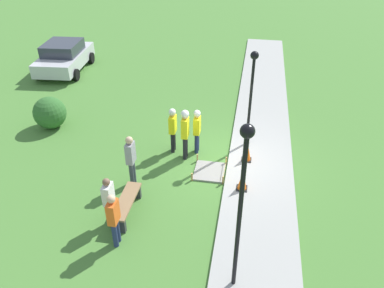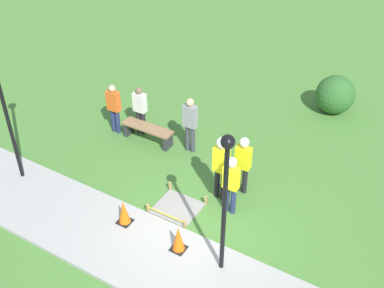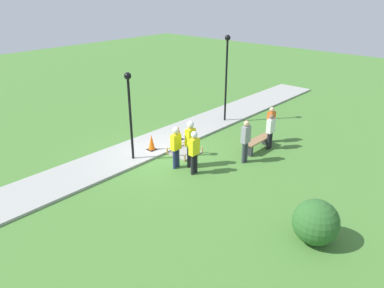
{
  "view_description": "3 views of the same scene",
  "coord_description": "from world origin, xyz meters",
  "px_view_note": "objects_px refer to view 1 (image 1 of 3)",
  "views": [
    {
      "loc": [
        -10.89,
        -0.6,
        7.69
      ],
      "look_at": [
        -0.93,
        1.15,
        1.16
      ],
      "focal_mm": 35.0,
      "sensor_mm": 36.0,
      "label": 1
    },
    {
      "loc": [
        4.19,
        -7.0,
        8.56
      ],
      "look_at": [
        -1.26,
        2.07,
        0.96
      ],
      "focal_mm": 45.0,
      "sensor_mm": 36.0,
      "label": 2
    },
    {
      "loc": [
        9.83,
        10.47,
        6.7
      ],
      "look_at": [
        -0.53,
        1.22,
        0.73
      ],
      "focal_mm": 35.0,
      "sensor_mm": 36.0,
      "label": 3
    }
  ],
  "objects_px": {
    "worker_trainee": "(185,130)",
    "parked_car_silver": "(64,57)",
    "traffic_cone_far_patch": "(247,152)",
    "park_bench": "(127,204)",
    "worker_assistant": "(173,127)",
    "worker_supervisor": "(197,128)",
    "bystander_in_white_shirt": "(131,158)",
    "lamppost_near": "(252,85)",
    "lamppost_far": "(242,192)",
    "bystander_in_orange_shirt": "(114,217)",
    "bystander_in_gray_shirt": "(109,199)",
    "traffic_cone_near_patch": "(243,180)"
  },
  "relations": [
    {
      "from": "worker_trainee",
      "to": "parked_car_silver",
      "type": "height_order",
      "value": "worker_trainee"
    },
    {
      "from": "parked_car_silver",
      "to": "traffic_cone_far_patch",
      "type": "bearing_deg",
      "value": -129.35
    },
    {
      "from": "park_bench",
      "to": "worker_assistant",
      "type": "xyz_separation_m",
      "value": [
        3.48,
        -0.62,
        0.67
      ]
    },
    {
      "from": "worker_supervisor",
      "to": "worker_assistant",
      "type": "relative_size",
      "value": 0.98
    },
    {
      "from": "bystander_in_white_shirt",
      "to": "lamppost_near",
      "type": "xyz_separation_m",
      "value": [
        2.92,
        -3.49,
        1.44
      ]
    },
    {
      "from": "park_bench",
      "to": "lamppost_far",
      "type": "distance_m",
      "value": 4.57
    },
    {
      "from": "lamppost_near",
      "to": "parked_car_silver",
      "type": "relative_size",
      "value": 0.85
    },
    {
      "from": "worker_assistant",
      "to": "lamppost_near",
      "type": "bearing_deg",
      "value": -72.96
    },
    {
      "from": "traffic_cone_far_patch",
      "to": "worker_supervisor",
      "type": "xyz_separation_m",
      "value": [
        0.37,
        1.83,
        0.56
      ]
    },
    {
      "from": "worker_trainee",
      "to": "park_bench",
      "type": "bearing_deg",
      "value": 159.88
    },
    {
      "from": "bystander_in_orange_shirt",
      "to": "lamppost_near",
      "type": "distance_m",
      "value": 6.46
    },
    {
      "from": "traffic_cone_far_patch",
      "to": "lamppost_near",
      "type": "relative_size",
      "value": 0.2
    },
    {
      "from": "bystander_in_orange_shirt",
      "to": "bystander_in_white_shirt",
      "type": "distance_m",
      "value": 2.54
    },
    {
      "from": "traffic_cone_far_patch",
      "to": "lamppost_far",
      "type": "relative_size",
      "value": 0.16
    },
    {
      "from": "park_bench",
      "to": "worker_supervisor",
      "type": "height_order",
      "value": "worker_supervisor"
    },
    {
      "from": "park_bench",
      "to": "parked_car_silver",
      "type": "height_order",
      "value": "parked_car_silver"
    },
    {
      "from": "traffic_cone_far_patch",
      "to": "bystander_in_orange_shirt",
      "type": "distance_m",
      "value": 5.43
    },
    {
      "from": "traffic_cone_far_patch",
      "to": "bystander_in_gray_shirt",
      "type": "xyz_separation_m",
      "value": [
        -3.66,
        3.6,
        0.45
      ]
    },
    {
      "from": "bystander_in_orange_shirt",
      "to": "bystander_in_white_shirt",
      "type": "xyz_separation_m",
      "value": [
        2.52,
        0.34,
        0.08
      ]
    },
    {
      "from": "bystander_in_gray_shirt",
      "to": "bystander_in_white_shirt",
      "type": "bearing_deg",
      "value": -1.65
    },
    {
      "from": "worker_supervisor",
      "to": "bystander_in_white_shirt",
      "type": "distance_m",
      "value": 2.8
    },
    {
      "from": "park_bench",
      "to": "lamppost_far",
      "type": "xyz_separation_m",
      "value": [
        -1.94,
        -3.26,
        2.54
      ]
    },
    {
      "from": "traffic_cone_near_patch",
      "to": "worker_trainee",
      "type": "distance_m",
      "value": 2.69
    },
    {
      "from": "park_bench",
      "to": "lamppost_far",
      "type": "relative_size",
      "value": 0.38
    },
    {
      "from": "bystander_in_white_shirt",
      "to": "parked_car_silver",
      "type": "xyz_separation_m",
      "value": [
        8.75,
        6.54,
        -0.23
      ]
    },
    {
      "from": "bystander_in_orange_shirt",
      "to": "lamppost_near",
      "type": "bearing_deg",
      "value": -30.07
    },
    {
      "from": "parked_car_silver",
      "to": "traffic_cone_near_patch",
      "type": "bearing_deg",
      "value": -135.27
    },
    {
      "from": "lamppost_near",
      "to": "lamppost_far",
      "type": "xyz_separation_m",
      "value": [
        -6.22,
        -0.02,
        0.44
      ]
    },
    {
      "from": "worker_supervisor",
      "to": "bystander_in_white_shirt",
      "type": "relative_size",
      "value": 0.95
    },
    {
      "from": "worker_supervisor",
      "to": "worker_trainee",
      "type": "height_order",
      "value": "worker_trainee"
    },
    {
      "from": "bystander_in_white_shirt",
      "to": "lamppost_far",
      "type": "xyz_separation_m",
      "value": [
        -3.3,
        -3.51,
        1.88
      ]
    },
    {
      "from": "park_bench",
      "to": "worker_trainee",
      "type": "relative_size",
      "value": 0.87
    },
    {
      "from": "worker_trainee",
      "to": "parked_car_silver",
      "type": "distance_m",
      "value": 10.59
    },
    {
      "from": "bystander_in_orange_shirt",
      "to": "lamppost_near",
      "type": "relative_size",
      "value": 0.47
    },
    {
      "from": "worker_supervisor",
      "to": "parked_car_silver",
      "type": "xyz_separation_m",
      "value": [
        6.55,
        8.26,
        -0.22
      ]
    },
    {
      "from": "traffic_cone_far_patch",
      "to": "lamppost_near",
      "type": "distance_m",
      "value": 2.28
    },
    {
      "from": "traffic_cone_near_patch",
      "to": "worker_trainee",
      "type": "xyz_separation_m",
      "value": [
        1.51,
        2.1,
        0.73
      ]
    },
    {
      "from": "worker_supervisor",
      "to": "bystander_in_white_shirt",
      "type": "bearing_deg",
      "value": 142.06
    },
    {
      "from": "worker_trainee",
      "to": "parked_car_silver",
      "type": "relative_size",
      "value": 0.46
    },
    {
      "from": "worker_supervisor",
      "to": "worker_assistant",
      "type": "distance_m",
      "value": 0.86
    },
    {
      "from": "bystander_in_orange_shirt",
      "to": "bystander_in_white_shirt",
      "type": "relative_size",
      "value": 0.93
    },
    {
      "from": "traffic_cone_near_patch",
      "to": "lamppost_near",
      "type": "height_order",
      "value": "lamppost_near"
    },
    {
      "from": "traffic_cone_far_patch",
      "to": "park_bench",
      "type": "xyz_separation_m",
      "value": [
        -3.2,
        3.3,
        -0.09
      ]
    },
    {
      "from": "worker_supervisor",
      "to": "lamppost_far",
      "type": "height_order",
      "value": "lamppost_far"
    },
    {
      "from": "worker_trainee",
      "to": "bystander_in_white_shirt",
      "type": "relative_size",
      "value": 1.07
    },
    {
      "from": "worker_assistant",
      "to": "worker_supervisor",
      "type": "bearing_deg",
      "value": -83.67
    },
    {
      "from": "traffic_cone_far_patch",
      "to": "worker_assistant",
      "type": "distance_m",
      "value": 2.76
    },
    {
      "from": "worker_assistant",
      "to": "parked_car_silver",
      "type": "relative_size",
      "value": 0.41
    },
    {
      "from": "worker_supervisor",
      "to": "parked_car_silver",
      "type": "relative_size",
      "value": 0.41
    },
    {
      "from": "traffic_cone_far_patch",
      "to": "park_bench",
      "type": "distance_m",
      "value": 4.6
    }
  ]
}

